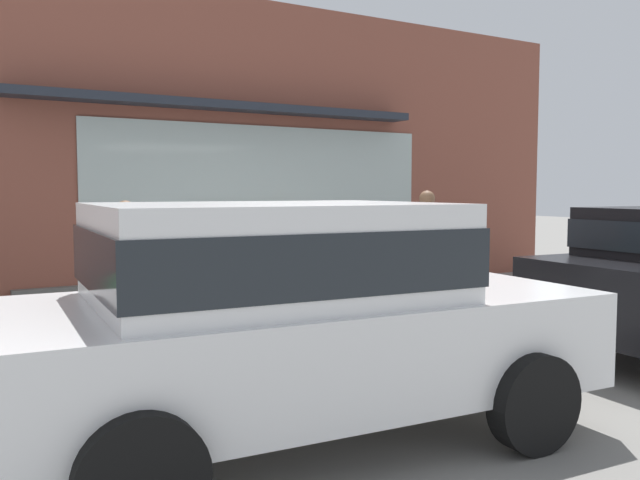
% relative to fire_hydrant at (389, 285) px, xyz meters
% --- Properties ---
extents(ground_plane, '(60.00, 60.00, 0.00)m').
position_rel_fire_hydrant_xyz_m(ground_plane, '(-1.30, -0.51, -0.42)').
color(ground_plane, gray).
extents(curb_strip, '(14.00, 0.24, 0.12)m').
position_rel_fire_hydrant_xyz_m(curb_strip, '(-1.30, -0.71, -0.36)').
color(curb_strip, '#B2B2AD').
rests_on(curb_strip, ground_plane).
extents(storefront, '(14.00, 0.81, 4.71)m').
position_rel_fire_hydrant_xyz_m(storefront, '(-1.29, 2.67, 1.90)').
color(storefront, brown).
rests_on(storefront, ground_plane).
extents(fire_hydrant, '(0.38, 0.35, 0.82)m').
position_rel_fire_hydrant_xyz_m(fire_hydrant, '(0.00, 0.00, 0.00)').
color(fire_hydrant, red).
rests_on(fire_hydrant, ground_plane).
extents(pedestrian_with_handbag, '(0.62, 0.36, 1.69)m').
position_rel_fire_hydrant_xyz_m(pedestrian_with_handbag, '(0.82, 0.17, 0.57)').
color(pedestrian_with_handbag, '#475675').
rests_on(pedestrian_with_handbag, ground_plane).
extents(pedestrian_passerby, '(0.38, 0.38, 1.59)m').
position_rel_fire_hydrant_xyz_m(pedestrian_passerby, '(-3.53, 0.02, 0.52)').
color(pedestrian_passerby, '#333847').
rests_on(pedestrian_passerby, ground_plane).
extents(parked_car_white, '(4.16, 2.23, 1.62)m').
position_rel_fire_hydrant_xyz_m(parked_car_white, '(-3.33, -3.32, 0.50)').
color(parked_car_white, white).
rests_on(parked_car_white, ground_plane).
extents(potted_plant_near_hydrant, '(0.58, 0.58, 0.87)m').
position_rel_fire_hydrant_xyz_m(potted_plant_near_hydrant, '(0.16, 2.18, 0.04)').
color(potted_plant_near_hydrant, '#4C4C51').
rests_on(potted_plant_near_hydrant, ground_plane).
extents(potted_plant_trailing_edge, '(0.32, 0.32, 1.31)m').
position_rel_fire_hydrant_xyz_m(potted_plant_trailing_edge, '(2.23, 1.92, 0.22)').
color(potted_plant_trailing_edge, '#33473D').
rests_on(potted_plant_trailing_edge, ground_plane).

